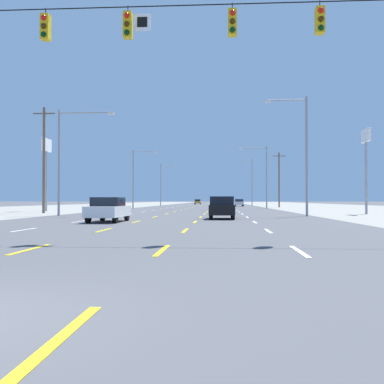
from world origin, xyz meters
name	(u,v)px	position (x,y,z in m)	size (l,w,h in m)	color
ground_plane	(200,208)	(0.00, 66.00, 0.00)	(572.00, 572.00, 0.00)	#4C4C4F
lot_apron_left	(45,208)	(-24.75, 66.00, 0.00)	(28.00, 440.00, 0.01)	gray
lot_apron_right	(361,208)	(24.75, 66.00, 0.00)	(28.00, 440.00, 0.01)	gray
lane_markings	(207,205)	(0.00, 104.50, 0.01)	(10.64, 227.60, 0.01)	white
signal_span_wire	(119,76)	(-0.36, 11.18, 5.70)	(27.44, 0.53, 9.50)	brown
sedan_inner_left_nearest	(108,209)	(-3.38, 21.77, 0.76)	(1.80, 4.50, 1.46)	white
hatchback_inner_right_near	(222,208)	(3.34, 26.40, 0.78)	(1.72, 3.90, 1.54)	black
sedan_inner_right_mid	(224,204)	(3.63, 49.28, 0.76)	(1.80, 4.50, 1.46)	maroon
sedan_far_right_midfar	(239,203)	(6.98, 88.18, 0.76)	(1.80, 4.50, 1.46)	silver
sedan_inner_left_far	(198,202)	(-3.58, 129.40, 0.76)	(1.80, 4.50, 1.46)	#B28C33
pole_sign_left_row_1	(46,155)	(-16.77, 46.11, 6.53)	(0.24, 2.58, 8.38)	gray
pole_sign_right_row_1	(366,150)	(16.52, 37.49, 5.89)	(0.24, 2.18, 7.80)	gray
streetlight_left_row_0	(66,153)	(-9.60, 32.04, 5.21)	(4.72, 0.26, 8.79)	gray
streetlight_right_row_0	(303,148)	(9.83, 32.04, 5.49)	(3.46, 0.26, 9.61)	gray
streetlight_left_row_1	(136,174)	(-9.76, 63.78, 5.19)	(3.81, 0.26, 8.95)	gray
streetlight_right_row_1	(264,172)	(9.69, 63.78, 5.47)	(4.32, 0.26, 9.38)	gray
streetlight_left_row_2	(162,182)	(-9.83, 95.53, 5.35)	(3.43, 0.26, 9.33)	gray
streetlight_right_row_2	(251,179)	(9.85, 95.53, 5.87)	(3.46, 0.26, 10.34)	gray
utility_pole_left_row_0	(44,158)	(-14.11, 38.73, 5.41)	(2.20, 0.26, 10.42)	brown
utility_pole_right_row_1	(279,179)	(13.51, 75.57, 5.01)	(2.20, 0.26, 9.63)	brown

